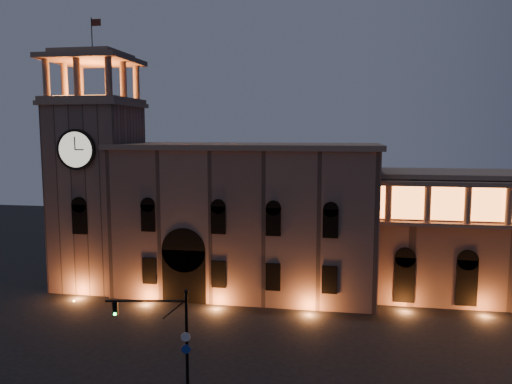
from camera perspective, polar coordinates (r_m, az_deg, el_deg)
ground at (r=41.38m, az=-4.23°, el=-20.45°), size 160.00×160.00×0.00m
government_building at (r=59.51m, az=-1.12°, el=-2.99°), size 30.80×12.80×17.60m
clock_tower at (r=64.20m, az=-17.66°, el=0.77°), size 9.80×9.80×32.40m
traffic_light at (r=37.13m, az=-9.50°, el=-16.58°), size 5.84×1.47×8.12m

